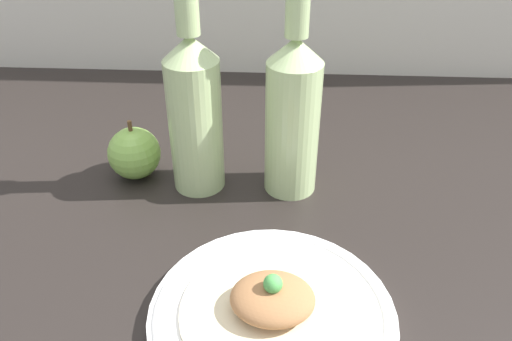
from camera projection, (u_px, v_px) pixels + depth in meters
The scene contains 6 objects.
ground_plane at pixel (225, 233), 69.49cm from camera, with size 180.00×110.00×4.00cm, color black.
plate at pixel (272, 315), 53.65cm from camera, with size 26.61×26.61×2.18cm.
plated_food at pixel (272, 303), 52.56cm from camera, with size 19.84×19.84×5.20cm.
cider_bottle_left at pixel (194, 109), 68.98cm from camera, with size 7.62×7.62×32.20cm.
cider_bottle_right at pixel (293, 112), 68.37cm from camera, with size 7.62×7.62×32.20cm.
apple at pixel (134, 153), 75.63cm from camera, with size 7.97×7.97×9.50cm.
Camera 1 is at (7.26, -52.42, 44.09)cm, focal length 35.00 mm.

